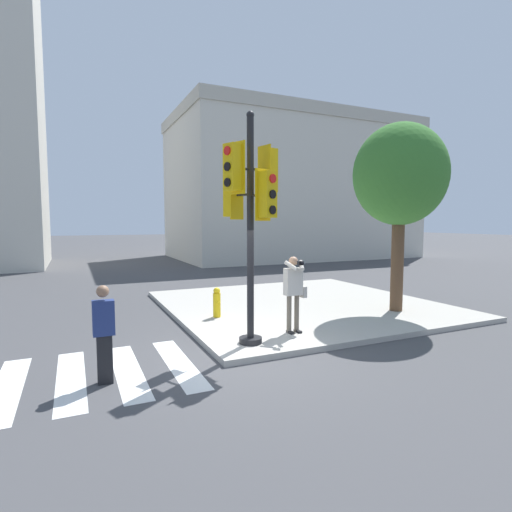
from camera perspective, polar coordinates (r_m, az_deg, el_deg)
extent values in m
plane|color=#424244|center=(8.21, -2.38, -14.08)|extent=(160.00, 160.00, 0.00)
cube|color=#ADA89E|center=(12.75, 6.29, -6.93)|extent=(8.00, 8.00, 0.13)
cube|color=silver|center=(7.97, -11.01, -14.73)|extent=(0.46, 2.92, 0.01)
cube|color=silver|center=(7.82, -17.87, -15.27)|extent=(0.46, 2.92, 0.01)
cube|color=silver|center=(7.78, -24.93, -15.60)|extent=(0.46, 2.92, 0.01)
cube|color=silver|center=(7.85, -31.98, -15.71)|extent=(0.46, 2.92, 0.01)
cylinder|color=black|center=(8.56, -0.79, -11.93)|extent=(0.48, 0.48, 0.12)
cylinder|color=black|center=(8.20, -0.81, 3.77)|extent=(0.14, 0.14, 4.51)
sphere|color=black|center=(8.47, -0.83, 19.50)|extent=(0.16, 0.16, 0.16)
cylinder|color=black|center=(8.35, -2.03, 8.73)|extent=(0.19, 0.28, 0.05)
cube|color=#E5B70C|center=(8.52, -3.46, 8.65)|extent=(0.38, 0.36, 0.90)
cube|color=#E5B70C|center=(8.43, -2.76, 8.69)|extent=(0.38, 0.23, 1.02)
cylinder|color=red|center=(8.63, -4.17, 10.60)|extent=(0.16, 0.11, 0.17)
cylinder|color=black|center=(8.60, -4.16, 8.61)|extent=(0.16, 0.11, 0.17)
cylinder|color=black|center=(8.59, -4.15, 6.61)|extent=(0.16, 0.11, 0.17)
cylinder|color=black|center=(8.06, 0.29, 8.68)|extent=(0.15, 0.29, 0.05)
cube|color=#E5B70C|center=(7.87, 1.68, 8.76)|extent=(0.36, 0.33, 0.90)
cube|color=#E5B70C|center=(7.96, 0.99, 8.72)|extent=(0.40, 0.17, 1.02)
cylinder|color=red|center=(7.81, 2.42, 11.00)|extent=(0.17, 0.09, 0.17)
cylinder|color=black|center=(7.78, 2.42, 8.81)|extent=(0.17, 0.09, 0.17)
cylinder|color=black|center=(7.77, 2.41, 6.60)|extent=(0.17, 0.09, 0.17)
cylinder|color=black|center=(8.11, -1.95, 12.38)|extent=(0.29, 0.15, 0.05)
cube|color=#E5B70C|center=(7.93, -3.38, 12.55)|extent=(0.33, 0.37, 0.90)
cube|color=#E5B70C|center=(8.02, -2.66, 12.46)|extent=(0.17, 0.40, 1.02)
cylinder|color=red|center=(7.89, -4.14, 14.79)|extent=(0.09, 0.17, 0.17)
cylinder|color=black|center=(7.85, -4.13, 12.63)|extent=(0.09, 0.17, 0.17)
cylinder|color=black|center=(7.81, -4.12, 10.45)|extent=(0.09, 0.17, 0.17)
cylinder|color=black|center=(8.40, 0.43, 12.22)|extent=(0.30, 0.11, 0.05)
cube|color=#E5B70C|center=(8.56, 1.89, 12.08)|extent=(0.30, 0.34, 0.90)
cube|color=#E5B70C|center=(8.48, 1.17, 12.15)|extent=(0.11, 0.42, 1.02)
cylinder|color=red|center=(8.68, 2.62, 13.97)|extent=(0.06, 0.17, 0.17)
cylinder|color=black|center=(8.64, 2.61, 12.00)|extent=(0.06, 0.17, 0.17)
cylinder|color=black|center=(8.61, 2.60, 10.02)|extent=(0.06, 0.17, 0.17)
cube|color=black|center=(9.31, 4.91, -10.79)|extent=(0.09, 0.24, 0.05)
cube|color=black|center=(9.40, 5.99, -10.63)|extent=(0.09, 0.24, 0.05)
cylinder|color=#6B6051|center=(9.26, 4.75, -8.26)|extent=(0.11, 0.11, 0.87)
cylinder|color=#6B6051|center=(9.35, 5.82, -8.13)|extent=(0.11, 0.11, 0.87)
cube|color=beige|center=(9.16, 5.32, -3.67)|extent=(0.40, 0.22, 0.62)
sphere|color=tan|center=(9.11, 5.35, -0.72)|extent=(0.21, 0.21, 0.21)
cube|color=black|center=(8.84, 6.35, -1.03)|extent=(0.12, 0.10, 0.09)
cylinder|color=black|center=(8.78, 6.59, -1.07)|extent=(0.06, 0.08, 0.06)
cylinder|color=beige|center=(8.93, 5.04, -1.43)|extent=(0.23, 0.35, 0.23)
cylinder|color=beige|center=(9.06, 6.53, -1.35)|extent=(0.23, 0.35, 0.23)
cube|color=#B7B2A8|center=(9.36, 6.74, -5.09)|extent=(0.10, 0.20, 0.26)
cube|color=black|center=(7.24, -20.79, -13.61)|extent=(0.24, 0.16, 0.81)
cube|color=navy|center=(7.06, -20.96, -8.24)|extent=(0.34, 0.20, 0.58)
sphere|color=#8C664C|center=(6.97, -21.07, -4.73)|extent=(0.20, 0.20, 0.20)
cylinder|color=brown|center=(12.04, 19.54, -0.43)|extent=(0.35, 0.35, 2.96)
ellipsoid|color=#38752D|center=(12.07, 19.87, 10.92)|extent=(2.58, 2.58, 2.84)
cylinder|color=yellow|center=(10.78, -5.62, -6.99)|extent=(0.20, 0.20, 0.65)
sphere|color=yellow|center=(10.71, -5.63, -4.98)|extent=(0.18, 0.18, 0.18)
cylinder|color=yellow|center=(10.65, -5.39, -6.75)|extent=(0.09, 0.06, 0.09)
cube|color=beige|center=(31.25, 4.96, 8.72)|extent=(17.35, 10.09, 9.55)
cube|color=#B2AD9E|center=(32.02, 5.03, 18.00)|extent=(17.55, 10.29, 0.80)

